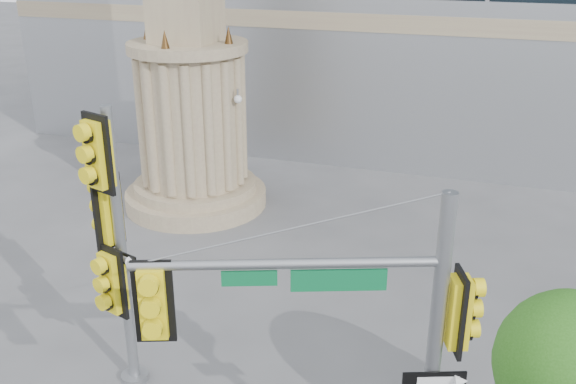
% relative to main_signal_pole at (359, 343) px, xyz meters
% --- Properties ---
extents(monument, '(4.40, 4.40, 16.60)m').
position_rel_main_signal_pole_xyz_m(monument, '(-7.42, 10.25, 2.24)').
color(monument, gray).
rests_on(monument, ground).
extents(main_signal_pole, '(3.92, 1.75, 5.28)m').
position_rel_main_signal_pole_xyz_m(main_signal_pole, '(0.00, 0.00, 0.00)').
color(main_signal_pole, slate).
rests_on(main_signal_pole, ground).
extents(secondary_signal_pole, '(0.93, 0.86, 5.41)m').
position_rel_main_signal_pole_xyz_m(secondary_signal_pole, '(-4.82, 1.96, -0.09)').
color(secondary_signal_pole, slate).
rests_on(secondary_signal_pole, ground).
extents(street_tree, '(2.22, 2.16, 3.45)m').
position_rel_main_signal_pole_xyz_m(street_tree, '(2.75, 1.70, -1.00)').
color(street_tree, gray).
rests_on(street_tree, ground).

